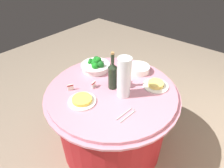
{
  "coord_description": "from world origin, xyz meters",
  "views": [
    {
      "loc": [
        0.98,
        0.82,
        1.74
      ],
      "look_at": [
        0.0,
        0.0,
        0.79
      ],
      "focal_mm": 30.49,
      "sensor_mm": 36.0,
      "label": 1
    }
  ],
  "objects": [
    {
      "name": "ground_plane",
      "position": [
        0.0,
        0.0,
        0.0
      ],
      "size": [
        6.0,
        6.0,
        0.0
      ],
      "primitive_type": "plane",
      "color": "gray"
    },
    {
      "name": "broccoli_bowl",
      "position": [
        -0.13,
        -0.32,
        0.79
      ],
      "size": [
        0.28,
        0.28,
        0.12
      ],
      "color": "white",
      "rests_on": "buffet_table"
    },
    {
      "name": "food_plate_noodles",
      "position": [
        -0.27,
        0.27,
        0.76
      ],
      "size": [
        0.22,
        0.22,
        0.04
      ],
      "color": "white",
      "rests_on": "buffet_table"
    },
    {
      "name": "label_placard_front",
      "position": [
        0.24,
        -0.26,
        0.77
      ],
      "size": [
        0.05,
        0.03,
        0.05
      ],
      "color": "white",
      "rests_on": "buffet_table"
    },
    {
      "name": "food_plate_fried_egg",
      "position": [
        0.28,
        -0.07,
        0.76
      ],
      "size": [
        0.22,
        0.22,
        0.04
      ],
      "color": "white",
      "rests_on": "buffet_table"
    },
    {
      "name": "plate_stack",
      "position": [
        -0.37,
        0.02,
        0.77
      ],
      "size": [
        0.21,
        0.21,
        0.06
      ],
      "color": "white",
      "rests_on": "buffet_table"
    },
    {
      "name": "label_placard_rear",
      "position": [
        -0.14,
        0.05,
        0.77
      ],
      "size": [
        0.05,
        0.03,
        0.05
      ],
      "color": "white",
      "rests_on": "buffet_table"
    },
    {
      "name": "buffet_table",
      "position": [
        0.0,
        0.0,
        0.38
      ],
      "size": [
        1.16,
        1.16,
        0.74
      ],
      "color": "maroon",
      "rests_on": "ground_plane"
    },
    {
      "name": "serving_tongs",
      "position": [
        0.17,
        0.28,
        0.74
      ],
      "size": [
        0.17,
        0.06,
        0.01
      ],
      "color": "silver",
      "rests_on": "buffet_table"
    },
    {
      "name": "label_placard_mid",
      "position": [
        0.08,
        -0.13,
        0.77
      ],
      "size": [
        0.05,
        0.02,
        0.05
      ],
      "color": "white",
      "rests_on": "buffet_table"
    },
    {
      "name": "decorative_fruit_vase",
      "position": [
        0.0,
        0.12,
        0.89
      ],
      "size": [
        0.11,
        0.11,
        0.34
      ],
      "color": "silver",
      "rests_on": "buffet_table"
    },
    {
      "name": "wine_bottle",
      "position": [
        -0.02,
        -0.01,
        0.87
      ],
      "size": [
        0.07,
        0.07,
        0.34
      ],
      "color": "#212E1E",
      "rests_on": "buffet_table"
    }
  ]
}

